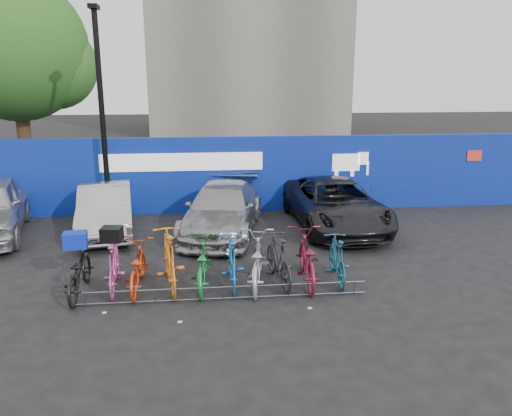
{
  "coord_description": "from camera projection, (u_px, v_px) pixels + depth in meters",
  "views": [
    {
      "loc": [
        -0.27,
        -9.51,
        4.2
      ],
      "look_at": [
        0.9,
        2.0,
        1.15
      ],
      "focal_mm": 35.0,
      "sensor_mm": 36.0,
      "label": 1
    }
  ],
  "objects": [
    {
      "name": "ground",
      "position": [
        222.0,
        288.0,
        10.24
      ],
      "size": [
        100.0,
        100.0,
        0.0
      ],
      "primitive_type": "plane",
      "color": "black",
      "rests_on": "ground"
    },
    {
      "name": "hoarding",
      "position": [
        215.0,
        175.0,
        15.71
      ],
      "size": [
        22.0,
        0.18,
        2.4
      ],
      "color": "#0B2E99",
      "rests_on": "ground"
    },
    {
      "name": "tree",
      "position": [
        22.0,
        52.0,
        17.96
      ],
      "size": [
        5.4,
        5.2,
        7.8
      ],
      "color": "#382314",
      "rests_on": "ground"
    },
    {
      "name": "lamppost",
      "position": [
        102.0,
        110.0,
        14.29
      ],
      "size": [
        0.25,
        0.5,
        6.11
      ],
      "color": "black",
      "rests_on": "ground"
    },
    {
      "name": "bike_rack",
      "position": [
        223.0,
        293.0,
        9.62
      ],
      "size": [
        5.6,
        0.03,
        0.3
      ],
      "color": "#595B60",
      "rests_on": "ground"
    },
    {
      "name": "car_1",
      "position": [
        106.0,
        209.0,
        13.79
      ],
      "size": [
        1.98,
        4.16,
        1.32
      ],
      "primitive_type": "imported",
      "rotation": [
        0.0,
        0.0,
        0.15
      ],
      "color": "#A1A0A5",
      "rests_on": "ground"
    },
    {
      "name": "car_2",
      "position": [
        222.0,
        209.0,
        13.76
      ],
      "size": [
        2.74,
        4.85,
        1.32
      ],
      "primitive_type": "imported",
      "rotation": [
        0.0,
        0.0,
        -0.2
      ],
      "color": "#99989D",
      "rests_on": "ground"
    },
    {
      "name": "car_3",
      "position": [
        335.0,
        204.0,
        14.26
      ],
      "size": [
        2.45,
        4.99,
        1.36
      ],
      "primitive_type": "imported",
      "rotation": [
        0.0,
        0.0,
        0.04
      ],
      "color": "black",
      "rests_on": "ground"
    },
    {
      "name": "bike_0",
      "position": [
        78.0,
        271.0,
        9.83
      ],
      "size": [
        0.69,
        1.88,
        0.98
      ],
      "primitive_type": "imported",
      "rotation": [
        0.0,
        0.0,
        3.16
      ],
      "color": "black",
      "rests_on": "ground"
    },
    {
      "name": "bike_1",
      "position": [
        114.0,
        265.0,
        10.05
      ],
      "size": [
        0.61,
        1.75,
        1.03
      ],
      "primitive_type": "imported",
      "rotation": [
        0.0,
        0.0,
        3.21
      ],
      "color": "#CB4997",
      "rests_on": "ground"
    },
    {
      "name": "bike_2",
      "position": [
        137.0,
        267.0,
        10.06
      ],
      "size": [
        0.65,
        1.82,
        0.95
      ],
      "primitive_type": "imported",
      "rotation": [
        0.0,
        0.0,
        3.13
      ],
      "color": "#C43C15",
      "rests_on": "ground"
    },
    {
      "name": "bike_3",
      "position": [
        170.0,
        259.0,
        10.13
      ],
      "size": [
        0.88,
        2.09,
        1.22
      ],
      "primitive_type": "imported",
      "rotation": [
        0.0,
        0.0,
        3.3
      ],
      "color": "orange",
      "rests_on": "ground"
    },
    {
      "name": "bike_4",
      "position": [
        201.0,
        264.0,
        10.19
      ],
      "size": [
        0.74,
        1.93,
        1.0
      ],
      "primitive_type": "imported",
      "rotation": [
        0.0,
        0.0,
        3.1
      ],
      "color": "#1D7E39",
      "rests_on": "ground"
    },
    {
      "name": "bike_5",
      "position": [
        232.0,
        261.0,
        10.25
      ],
      "size": [
        0.49,
        1.74,
        1.05
      ],
      "primitive_type": "imported",
      "rotation": [
        0.0,
        0.0,
        3.14
      ],
      "color": "blue",
      "rests_on": "ground"
    },
    {
      "name": "bike_6",
      "position": [
        256.0,
        261.0,
        10.26
      ],
      "size": [
        0.99,
        2.11,
        1.06
      ],
      "primitive_type": "imported",
      "rotation": [
        0.0,
        0.0,
        3.0
      ],
      "color": "#AEB0B6",
      "rests_on": "ground"
    },
    {
      "name": "bike_7",
      "position": [
        278.0,
        259.0,
        10.35
      ],
      "size": [
        0.73,
        1.82,
        1.06
      ],
      "primitive_type": "imported",
      "rotation": [
        0.0,
        0.0,
        3.28
      ],
      "color": "#272729",
      "rests_on": "ground"
    },
    {
      "name": "bike_8",
      "position": [
        306.0,
        258.0,
        10.39
      ],
      "size": [
        0.86,
        2.1,
        1.08
      ],
      "primitive_type": "imported",
      "rotation": [
        0.0,
        0.0,
        3.07
      ],
      "color": "maroon",
      "rests_on": "ground"
    },
    {
      "name": "bike_9",
      "position": [
        337.0,
        259.0,
        10.46
      ],
      "size": [
        0.58,
        1.68,
        0.99
      ],
      "primitive_type": "imported",
      "rotation": [
        0.0,
        0.0,
        3.07
      ],
      "color": "navy",
      "rests_on": "ground"
    },
    {
      "name": "cargo_crate",
      "position": [
        75.0,
        240.0,
        9.66
      ],
      "size": [
        0.47,
        0.38,
        0.31
      ],
      "primitive_type": "cube",
      "rotation": [
        0.0,
        0.0,
        0.12
      ],
      "color": "#0D26B8",
      "rests_on": "bike_0"
    },
    {
      "name": "cargo_topcase",
      "position": [
        112.0,
        234.0,
        9.88
      ],
      "size": [
        0.43,
        0.39,
        0.29
      ],
      "primitive_type": "cube",
      "rotation": [
        0.0,
        0.0,
        -0.11
      ],
      "color": "black",
      "rests_on": "bike_1"
    }
  ]
}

